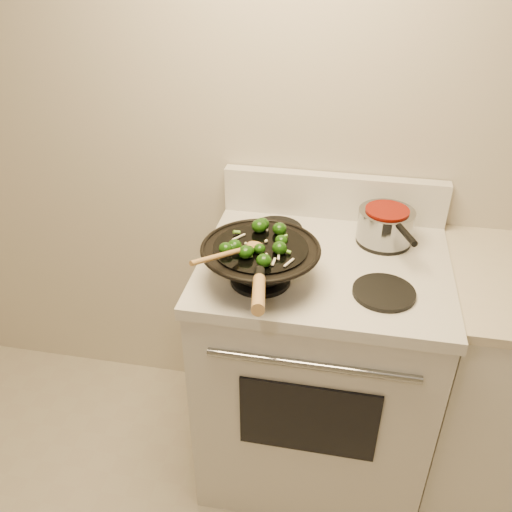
# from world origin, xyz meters

# --- Properties ---
(stove) EXTENTS (0.78, 0.67, 1.08)m
(stove) POSITION_xyz_m (-0.02, 1.17, 0.47)
(stove) COLOR silver
(stove) RESTS_ON ground
(wok) EXTENTS (0.35, 0.57, 0.20)m
(wok) POSITION_xyz_m (-0.20, 1.02, 0.99)
(wok) COLOR black
(wok) RESTS_ON stove
(stirfry) EXTENTS (0.21, 0.25, 0.04)m
(stirfry) POSITION_xyz_m (-0.21, 1.02, 1.05)
(stirfry) COLOR #123608
(stirfry) RESTS_ON wok
(wooden_spoon) EXTENTS (0.17, 0.24, 0.07)m
(wooden_spoon) POSITION_xyz_m (-0.25, 0.95, 1.06)
(wooden_spoon) COLOR #A77A41
(wooden_spoon) RESTS_ON wok
(saucepan) EXTENTS (0.18, 0.28, 0.11)m
(saucepan) POSITION_xyz_m (0.16, 1.32, 0.99)
(saucepan) COLOR gray
(saucepan) RESTS_ON stove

